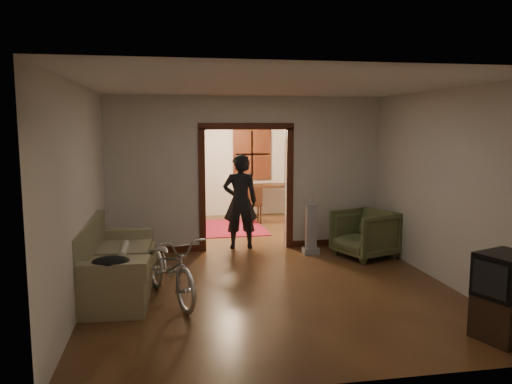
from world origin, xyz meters
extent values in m
cube|color=#3F2514|center=(0.00, 0.00, 0.00)|extent=(5.00, 8.50, 0.01)
cube|color=white|center=(0.00, 0.00, 2.80)|extent=(5.00, 8.50, 0.01)
cube|color=beige|center=(0.00, 4.25, 1.40)|extent=(5.00, 0.02, 2.80)
cube|color=beige|center=(-2.50, 0.00, 1.40)|extent=(0.02, 8.50, 2.80)
cube|color=beige|center=(2.50, 0.00, 1.40)|extent=(0.02, 8.50, 2.80)
cube|color=beige|center=(0.00, 0.75, 1.40)|extent=(5.00, 0.14, 2.80)
cube|color=#3F1A0E|center=(0.00, 0.75, 1.10)|extent=(1.74, 0.20, 2.32)
cube|color=black|center=(0.70, 4.21, 1.55)|extent=(0.98, 0.06, 1.28)
sphere|color=#FFE0A5|center=(0.00, 2.50, 2.35)|extent=(0.24, 0.24, 0.24)
cube|color=silver|center=(1.05, 0.68, 1.25)|extent=(0.08, 0.01, 0.12)
cube|color=#716E4B|center=(-2.15, -1.36, 0.49)|extent=(1.06, 2.17, 0.98)
cylinder|color=beige|center=(-2.05, -1.06, 0.53)|extent=(0.09, 0.75, 0.09)
ellipsoid|color=black|center=(-2.10, -2.27, 0.68)|extent=(0.44, 0.33, 0.13)
imported|color=silver|center=(-1.41, -1.80, 0.45)|extent=(1.13, 1.80, 0.89)
imported|color=#4D5630|center=(1.93, -0.22, 0.41)|extent=(1.15, 1.14, 0.83)
cube|color=black|center=(2.10, -3.66, 0.24)|extent=(0.67, 0.64, 0.49)
cube|color=black|center=(2.10, -3.66, 0.71)|extent=(0.68, 0.64, 0.47)
cube|color=gray|center=(1.07, 0.15, 0.45)|extent=(0.33, 0.30, 0.90)
imported|color=black|center=(-0.10, 0.79, 0.88)|extent=(0.65, 0.44, 1.75)
cube|color=maroon|center=(-0.07, 2.64, 0.01)|extent=(1.52, 1.97, 0.01)
cube|color=#1C2F1D|center=(-1.38, 3.73, 0.82)|extent=(0.87, 0.55, 1.63)
sphere|color=#1E5972|center=(-1.38, 3.73, 1.94)|extent=(0.28, 0.28, 0.28)
cube|color=#331C11|center=(1.06, 3.79, 0.40)|extent=(1.23, 0.93, 0.80)
cube|color=#331C11|center=(0.52, 3.12, 0.44)|extent=(0.43, 0.43, 0.89)
camera|label=1|loc=(-1.42, -8.22, 2.28)|focal=35.00mm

